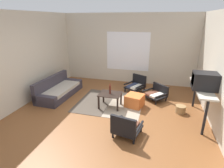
{
  "coord_description": "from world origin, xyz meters",
  "views": [
    {
      "loc": [
        1.27,
        -4.02,
        2.48
      ],
      "look_at": [
        -0.0,
        0.64,
        0.72
      ],
      "focal_mm": 28.85,
      "sensor_mm": 36.0,
      "label": 1
    }
  ],
  "objects_px": {
    "console_shelf": "(201,91)",
    "glass_bottle": "(110,89)",
    "armchair_striped_foreground": "(126,127)",
    "ottoman_orange": "(135,101)",
    "wicker_basket": "(180,109)",
    "crt_television": "(205,81)",
    "clay_vase": "(201,79)",
    "armchair_corner": "(156,93)",
    "armchair_by_window": "(136,84)",
    "coffee_table": "(110,96)",
    "couch": "(58,90)"
  },
  "relations": [
    {
      "from": "console_shelf",
      "to": "glass_bottle",
      "type": "bearing_deg",
      "value": 178.36
    },
    {
      "from": "armchair_striped_foreground",
      "to": "ottoman_orange",
      "type": "xyz_separation_m",
      "value": [
        -0.04,
        1.53,
        -0.06
      ]
    },
    {
      "from": "wicker_basket",
      "to": "console_shelf",
      "type": "bearing_deg",
      "value": -28.37
    },
    {
      "from": "crt_television",
      "to": "clay_vase",
      "type": "bearing_deg",
      "value": 89.56
    },
    {
      "from": "armchair_corner",
      "to": "clay_vase",
      "type": "relative_size",
      "value": 2.75
    },
    {
      "from": "console_shelf",
      "to": "glass_bottle",
      "type": "relative_size",
      "value": 5.15
    },
    {
      "from": "armchair_by_window",
      "to": "armchair_striped_foreground",
      "type": "relative_size",
      "value": 1.15
    },
    {
      "from": "armchair_by_window",
      "to": "ottoman_orange",
      "type": "bearing_deg",
      "value": -84.14
    },
    {
      "from": "coffee_table",
      "to": "glass_bottle",
      "type": "distance_m",
      "value": 0.21
    },
    {
      "from": "crt_television",
      "to": "glass_bottle",
      "type": "xyz_separation_m",
      "value": [
        -2.39,
        0.23,
        -0.55
      ]
    },
    {
      "from": "armchair_by_window",
      "to": "armchair_corner",
      "type": "xyz_separation_m",
      "value": [
        0.73,
        -0.55,
        -0.03
      ]
    },
    {
      "from": "couch",
      "to": "console_shelf",
      "type": "bearing_deg",
      "value": -5.2
    },
    {
      "from": "coffee_table",
      "to": "console_shelf",
      "type": "relative_size",
      "value": 0.41
    },
    {
      "from": "armchair_corner",
      "to": "crt_television",
      "type": "distance_m",
      "value": 1.78
    },
    {
      "from": "armchair_by_window",
      "to": "ottoman_orange",
      "type": "xyz_separation_m",
      "value": [
        0.13,
        -1.22,
        -0.07
      ]
    },
    {
      "from": "wicker_basket",
      "to": "coffee_table",
      "type": "bearing_deg",
      "value": -175.28
    },
    {
      "from": "armchair_by_window",
      "to": "clay_vase",
      "type": "relative_size",
      "value": 2.6
    },
    {
      "from": "armchair_by_window",
      "to": "crt_television",
      "type": "relative_size",
      "value": 1.42
    },
    {
      "from": "armchair_corner",
      "to": "coffee_table",
      "type": "bearing_deg",
      "value": -145.42
    },
    {
      "from": "couch",
      "to": "glass_bottle",
      "type": "bearing_deg",
      "value": -9.58
    },
    {
      "from": "armchair_corner",
      "to": "crt_television",
      "type": "bearing_deg",
      "value": -45.69
    },
    {
      "from": "ottoman_orange",
      "to": "wicker_basket",
      "type": "relative_size",
      "value": 1.74
    },
    {
      "from": "crt_television",
      "to": "coffee_table",
      "type": "bearing_deg",
      "value": 174.89
    },
    {
      "from": "armchair_by_window",
      "to": "glass_bottle",
      "type": "bearing_deg",
      "value": -111.9
    },
    {
      "from": "couch",
      "to": "armchair_striped_foreground",
      "type": "bearing_deg",
      "value": -31.79
    },
    {
      "from": "couch",
      "to": "armchair_corner",
      "type": "bearing_deg",
      "value": 9.76
    },
    {
      "from": "glass_bottle",
      "to": "console_shelf",
      "type": "bearing_deg",
      "value": -1.64
    },
    {
      "from": "couch",
      "to": "armchair_by_window",
      "type": "xyz_separation_m",
      "value": [
        2.49,
        1.11,
        0.05
      ]
    },
    {
      "from": "coffee_table",
      "to": "armchair_by_window",
      "type": "distance_m",
      "value": 1.56
    },
    {
      "from": "couch",
      "to": "wicker_basket",
      "type": "xyz_separation_m",
      "value": [
        3.91,
        -0.18,
        -0.09
      ]
    },
    {
      "from": "couch",
      "to": "coffee_table",
      "type": "xyz_separation_m",
      "value": [
        1.92,
        -0.34,
        0.14
      ]
    },
    {
      "from": "couch",
      "to": "wicker_basket",
      "type": "relative_size",
      "value": 6.72
    },
    {
      "from": "couch",
      "to": "glass_bottle",
      "type": "xyz_separation_m",
      "value": [
        1.92,
        -0.32,
        0.35
      ]
    },
    {
      "from": "wicker_basket",
      "to": "armchair_corner",
      "type": "bearing_deg",
      "value": 133.31
    },
    {
      "from": "armchair_by_window",
      "to": "console_shelf",
      "type": "distance_m",
      "value": 2.42
    },
    {
      "from": "coffee_table",
      "to": "crt_television",
      "type": "bearing_deg",
      "value": -5.11
    },
    {
      "from": "crt_television",
      "to": "ottoman_orange",
      "type": "bearing_deg",
      "value": 165.47
    },
    {
      "from": "armchair_striped_foreground",
      "to": "wicker_basket",
      "type": "height_order",
      "value": "armchair_striped_foreground"
    },
    {
      "from": "couch",
      "to": "glass_bottle",
      "type": "relative_size",
      "value": 6.09
    },
    {
      "from": "armchair_by_window",
      "to": "armchair_striped_foreground",
      "type": "distance_m",
      "value": 2.76
    },
    {
      "from": "wicker_basket",
      "to": "couch",
      "type": "bearing_deg",
      "value": 177.4
    },
    {
      "from": "armchair_striped_foreground",
      "to": "console_shelf",
      "type": "distance_m",
      "value": 2.15
    },
    {
      "from": "coffee_table",
      "to": "armchair_striped_foreground",
      "type": "bearing_deg",
      "value": -60.66
    },
    {
      "from": "clay_vase",
      "to": "crt_television",
      "type": "bearing_deg",
      "value": -90.44
    },
    {
      "from": "armchair_by_window",
      "to": "wicker_basket",
      "type": "height_order",
      "value": "armchair_by_window"
    },
    {
      "from": "ottoman_orange",
      "to": "wicker_basket",
      "type": "bearing_deg",
      "value": -2.67
    },
    {
      "from": "coffee_table",
      "to": "armchair_corner",
      "type": "distance_m",
      "value": 1.58
    },
    {
      "from": "armchair_striped_foreground",
      "to": "armchair_corner",
      "type": "height_order",
      "value": "armchair_striped_foreground"
    },
    {
      "from": "armchair_by_window",
      "to": "glass_bottle",
      "type": "height_order",
      "value": "glass_bottle"
    },
    {
      "from": "console_shelf",
      "to": "clay_vase",
      "type": "distance_m",
      "value": 0.33
    }
  ]
}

